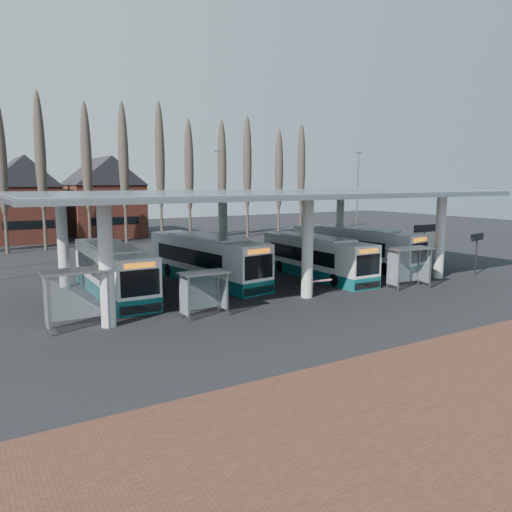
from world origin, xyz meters
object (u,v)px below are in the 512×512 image
shelter_0 (76,286)px  shelter_2 (408,258)px  bus_0 (113,271)px  bus_3 (355,248)px  shelter_1 (203,284)px  bus_1 (206,260)px  bus_2 (316,258)px

shelter_0 → shelter_2: 20.80m
bus_0 → bus_3: bus_3 is taller
shelter_1 → shelter_2: shelter_2 is taller
bus_1 → bus_3: size_ratio=1.00×
bus_1 → shelter_1: bearing=-123.9°
bus_3 → shelter_0: 24.21m
bus_0 → bus_2: size_ratio=1.04×
bus_1 → shelter_1: 9.32m
bus_3 → bus_1: bearing=166.3°
bus_1 → shelter_2: size_ratio=3.82×
bus_2 → bus_3: bearing=18.5°
bus_3 → shelter_0: (-23.37, -6.31, 0.56)m
bus_1 → bus_2: bus_1 is taller
bus_0 → bus_1: size_ratio=0.94×
shelter_0 → shelter_1: shelter_0 is taller
bus_0 → bus_2: 14.55m
bus_3 → shelter_1: size_ratio=4.65×
bus_3 → shelter_1: bearing=-166.5°
bus_3 → shelter_0: bus_3 is taller
bus_0 → shelter_2: bearing=-24.0°
bus_0 → bus_1: 6.81m
bus_2 → bus_3: (5.44, 1.79, 0.11)m
bus_2 → shelter_1: bus_2 is taller
shelter_0 → bus_0: bearing=63.9°
bus_1 → shelter_2: (10.45, -8.92, 0.44)m
bus_0 → shelter_2: (17.22, -8.13, 0.50)m
bus_1 → shelter_0: bus_1 is taller
bus_0 → bus_3: (19.86, -0.08, 0.06)m
shelter_1 → bus_3: bearing=22.7°
bus_0 → shelter_2: bus_0 is taller
bus_0 → bus_2: bus_0 is taller
shelter_0 → shelter_1: 6.22m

